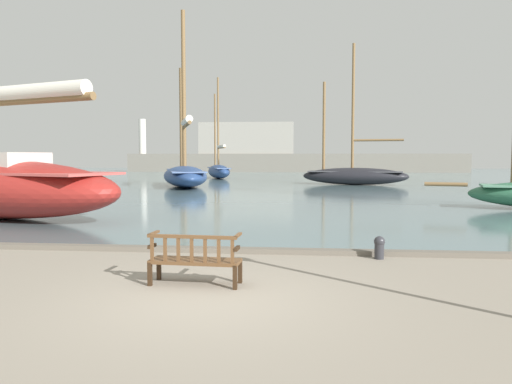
{
  "coord_description": "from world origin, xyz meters",
  "views": [
    {
      "loc": [
        1.55,
        -7.7,
        2.28
      ],
      "look_at": [
        -0.19,
        10.0,
        1.0
      ],
      "focal_mm": 35.0,
      "sensor_mm": 36.0,
      "label": 1
    }
  ],
  "objects_px": {
    "sailboat_outer_starboard": "(185,172)",
    "sailboat_nearest_port": "(219,170)",
    "park_bench": "(195,259)",
    "mooring_bollard": "(379,246)",
    "sailboat_nearest_starboard": "(354,174)"
  },
  "relations": [
    {
      "from": "sailboat_outer_starboard",
      "to": "park_bench",
      "type": "bearing_deg",
      "value": -75.92
    },
    {
      "from": "sailboat_nearest_port",
      "to": "mooring_bollard",
      "type": "height_order",
      "value": "sailboat_nearest_port"
    },
    {
      "from": "sailboat_nearest_port",
      "to": "mooring_bollard",
      "type": "xyz_separation_m",
      "value": [
        10.17,
        -37.63,
        -0.66
      ]
    },
    {
      "from": "sailboat_nearest_starboard",
      "to": "sailboat_outer_starboard",
      "type": "bearing_deg",
      "value": -164.5
    },
    {
      "from": "sailboat_nearest_starboard",
      "to": "mooring_bollard",
      "type": "height_order",
      "value": "sailboat_nearest_starboard"
    },
    {
      "from": "sailboat_nearest_port",
      "to": "mooring_bollard",
      "type": "bearing_deg",
      "value": -74.87
    },
    {
      "from": "park_bench",
      "to": "mooring_bollard",
      "type": "xyz_separation_m",
      "value": [
        3.58,
        2.6,
        -0.19
      ]
    },
    {
      "from": "sailboat_outer_starboard",
      "to": "sailboat_nearest_port",
      "type": "bearing_deg",
      "value": 89.35
    },
    {
      "from": "sailboat_nearest_starboard",
      "to": "mooring_bollard",
      "type": "bearing_deg",
      "value": -94.4
    },
    {
      "from": "sailboat_nearest_starboard",
      "to": "mooring_bollard",
      "type": "relative_size",
      "value": 20.99
    },
    {
      "from": "park_bench",
      "to": "sailboat_nearest_port",
      "type": "distance_m",
      "value": 40.78
    },
    {
      "from": "sailboat_outer_starboard",
      "to": "mooring_bollard",
      "type": "relative_size",
      "value": 24.67
    },
    {
      "from": "sailboat_nearest_starboard",
      "to": "mooring_bollard",
      "type": "distance_m",
      "value": 27.81
    },
    {
      "from": "park_bench",
      "to": "sailboat_outer_starboard",
      "type": "distance_m",
      "value": 27.72
    },
    {
      "from": "park_bench",
      "to": "sailboat_nearest_port",
      "type": "xyz_separation_m",
      "value": [
        -6.59,
        40.24,
        0.47
      ]
    }
  ]
}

